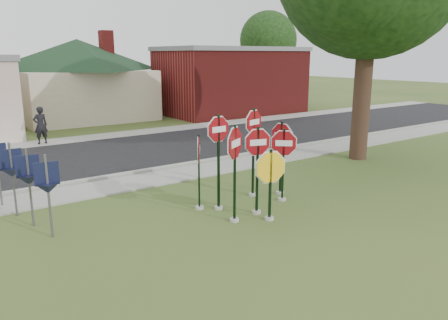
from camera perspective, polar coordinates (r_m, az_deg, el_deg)
ground at (r=11.36m, az=7.51°, el=-8.19°), size 120.00×120.00×0.00m
sidewalk_near at (r=15.60m, az=-6.32°, el=-1.97°), size 60.00×1.60×0.06m
road at (r=19.55m, az=-12.78°, el=0.92°), size 60.00×7.00×0.04m
sidewalk_far at (r=23.51m, az=-16.87°, el=2.80°), size 60.00×1.60×0.06m
curb at (r=16.44m, az=-8.03°, el=-1.07°), size 60.00×0.20×0.14m
stop_sign_center at (r=11.53m, az=4.39°, el=0.10°), size 0.98×0.28×2.47m
stop_sign_yellow at (r=11.18m, az=6.08°, el=-2.20°), size 1.15×0.29×2.00m
stop_sign_left at (r=10.89m, az=1.42°, el=0.14°), size 1.01×0.59×2.64m
stop_sign_right at (r=12.69m, az=7.77°, el=0.57°), size 0.80×0.70×2.25m
stop_sign_back_right at (r=12.98m, az=3.87°, el=2.56°), size 0.97×0.26×2.77m
stop_sign_back_left at (r=11.78m, az=-0.73°, el=1.34°), size 0.98×0.24×2.75m
stop_sign_far_right at (r=13.28m, az=7.50°, el=1.54°), size 0.24×1.07×2.36m
stop_sign_far_left at (r=11.89m, az=-3.31°, el=-0.38°), size 0.57×0.85×2.21m
route_sign_row at (r=12.66m, az=-25.95°, el=-1.37°), size 1.43×4.63×2.00m
building_house at (r=31.08m, az=-18.48°, el=11.90°), size 11.60×11.60×6.20m
building_brick at (r=32.54m, az=0.95°, el=10.43°), size 10.20×6.20×4.75m
bg_tree_right at (r=44.63m, az=5.78°, el=15.30°), size 5.60×5.60×8.40m
pedestrian at (r=22.44m, az=-22.84°, el=4.21°), size 0.69×0.50×1.78m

